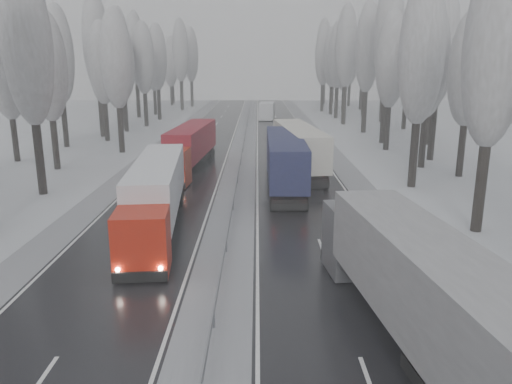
{
  "coord_description": "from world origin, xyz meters",
  "views": [
    {
      "loc": [
        1.68,
        -13.28,
        9.84
      ],
      "look_at": [
        1.61,
        16.57,
        2.2
      ],
      "focal_mm": 35.0,
      "sensor_mm": 36.0,
      "label": 1
    }
  ],
  "objects_px": {
    "box_truck_distant": "(267,111)",
    "truck_red_red": "(190,145)",
    "truck_cream_box": "(297,145)",
    "truck_blue_box": "(284,157)",
    "truck_red_white": "(156,192)",
    "truck_grey_tarp": "(417,283)"
  },
  "relations": [
    {
      "from": "truck_cream_box",
      "to": "box_truck_distant",
      "type": "bearing_deg",
      "value": 85.97
    },
    {
      "from": "truck_cream_box",
      "to": "truck_red_red",
      "type": "bearing_deg",
      "value": 168.53
    },
    {
      "from": "truck_grey_tarp",
      "to": "truck_red_red",
      "type": "height_order",
      "value": "truck_grey_tarp"
    },
    {
      "from": "truck_blue_box",
      "to": "box_truck_distant",
      "type": "bearing_deg",
      "value": 90.75
    },
    {
      "from": "truck_red_white",
      "to": "box_truck_distant",
      "type": "bearing_deg",
      "value": 77.64
    },
    {
      "from": "truck_grey_tarp",
      "to": "box_truck_distant",
      "type": "distance_m",
      "value": 76.88
    },
    {
      "from": "box_truck_distant",
      "to": "truck_red_white",
      "type": "xyz_separation_m",
      "value": [
        -7.9,
        -63.63,
        0.83
      ]
    },
    {
      "from": "truck_cream_box",
      "to": "truck_red_white",
      "type": "relative_size",
      "value": 1.07
    },
    {
      "from": "truck_cream_box",
      "to": "truck_red_red",
      "type": "height_order",
      "value": "truck_cream_box"
    },
    {
      "from": "box_truck_distant",
      "to": "truck_red_red",
      "type": "relative_size",
      "value": 0.52
    },
    {
      "from": "truck_grey_tarp",
      "to": "box_truck_distant",
      "type": "bearing_deg",
      "value": 86.07
    },
    {
      "from": "truck_blue_box",
      "to": "box_truck_distant",
      "type": "height_order",
      "value": "truck_blue_box"
    },
    {
      "from": "truck_red_white",
      "to": "truck_red_red",
      "type": "xyz_separation_m",
      "value": [
        -0.31,
        17.84,
        0.0
      ]
    },
    {
      "from": "truck_blue_box",
      "to": "truck_red_white",
      "type": "height_order",
      "value": "truck_blue_box"
    },
    {
      "from": "truck_red_white",
      "to": "truck_cream_box",
      "type": "bearing_deg",
      "value": 54.75
    },
    {
      "from": "truck_blue_box",
      "to": "truck_red_white",
      "type": "distance_m",
      "value": 13.62
    },
    {
      "from": "truck_grey_tarp",
      "to": "truck_cream_box",
      "type": "xyz_separation_m",
      "value": [
        -1.84,
        30.1,
        0.01
      ]
    },
    {
      "from": "truck_cream_box",
      "to": "box_truck_distant",
      "type": "distance_m",
      "value": 46.74
    },
    {
      "from": "truck_blue_box",
      "to": "truck_red_red",
      "type": "relative_size",
      "value": 1.05
    },
    {
      "from": "truck_red_white",
      "to": "truck_red_red",
      "type": "relative_size",
      "value": 1.0
    },
    {
      "from": "truck_red_white",
      "to": "truck_grey_tarp",
      "type": "bearing_deg",
      "value": -53.88
    },
    {
      "from": "box_truck_distant",
      "to": "truck_red_white",
      "type": "bearing_deg",
      "value": -92.68
    }
  ]
}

